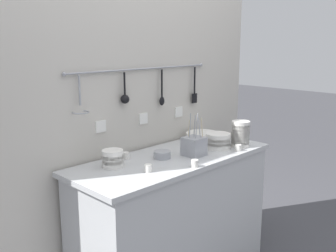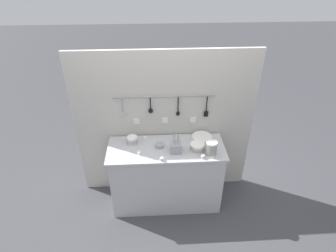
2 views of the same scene
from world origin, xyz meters
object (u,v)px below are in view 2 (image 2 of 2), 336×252
object	(u,v)px
bowl_stack_short_front	(132,140)
cup_edge_far	(162,159)
bowl_stack_wide_centre	(197,147)
cup_front_right	(215,142)
steel_mixing_bowl	(160,145)
cutlery_caddy	(176,147)
bowl_stack_tall_left	(211,149)
cup_centre	(145,139)
cup_front_left	(139,153)
cup_back_left	(203,157)
plate_stack	(202,138)

from	to	relation	value
bowl_stack_short_front	cup_edge_far	size ratio (longest dim) A/B	2.89
bowl_stack_wide_centre	cup_front_right	size ratio (longest dim) A/B	3.90
steel_mixing_bowl	cup_edge_far	world-z (taller)	steel_mixing_bowl
cup_edge_far	cutlery_caddy	bearing A→B (deg)	42.42
bowl_stack_tall_left	cup_centre	bearing A→B (deg)	156.12
cup_front_right	cup_front_left	world-z (taller)	same
cutlery_caddy	cup_edge_far	distance (m)	0.23
steel_mixing_bowl	cup_centre	size ratio (longest dim) A/B	2.49
steel_mixing_bowl	cup_front_right	bearing A→B (deg)	3.24
bowl_stack_tall_left	cup_back_left	xyz separation A→B (m)	(-0.10, -0.06, -0.07)
bowl_stack_wide_centre	cup_centre	world-z (taller)	bowl_stack_wide_centre
steel_mixing_bowl	bowl_stack_wide_centre	bearing A→B (deg)	-13.47
plate_stack	cup_front_right	world-z (taller)	plate_stack
bowl_stack_tall_left	bowl_stack_wide_centre	world-z (taller)	bowl_stack_tall_left
cup_edge_far	cup_front_right	world-z (taller)	same
bowl_stack_short_front	cup_front_right	distance (m)	0.97
cup_edge_far	cup_front_left	size ratio (longest dim) A/B	1.00
bowl_stack_wide_centre	cup_back_left	distance (m)	0.14
bowl_stack_wide_centre	cup_centre	xyz separation A→B (m)	(-0.59, 0.24, -0.03)
bowl_stack_wide_centre	steel_mixing_bowl	world-z (taller)	bowl_stack_wide_centre
cutlery_caddy	cup_front_left	xyz separation A→B (m)	(-0.41, -0.03, -0.04)
bowl_stack_tall_left	steel_mixing_bowl	size ratio (longest dim) A/B	1.67
cup_edge_far	cup_front_right	bearing A→B (deg)	24.33
bowl_stack_tall_left	steel_mixing_bowl	xyz separation A→B (m)	(-0.56, 0.18, -0.07)
bowl_stack_tall_left	bowl_stack_wide_centre	bearing A→B (deg)	150.76
bowl_stack_short_front	cup_front_left	distance (m)	0.22
bowl_stack_wide_centre	cup_front_right	bearing A→B (deg)	30.78
bowl_stack_tall_left	cup_back_left	distance (m)	0.13
bowl_stack_wide_centre	cup_back_left	bearing A→B (deg)	-72.94
cutlery_caddy	cup_front_left	bearing A→B (deg)	-175.74
bowl_stack_short_front	cup_front_left	size ratio (longest dim) A/B	2.89
bowl_stack_wide_centre	cup_edge_far	xyz separation A→B (m)	(-0.41, -0.15, -0.03)
cutlery_caddy	cup_front_left	size ratio (longest dim) A/B	6.58
steel_mixing_bowl	cutlery_caddy	size ratio (longest dim) A/B	0.38
cutlery_caddy	cup_front_right	xyz separation A→B (m)	(0.47, 0.13, -0.04)
bowl_stack_wide_centre	cup_front_left	bearing A→B (deg)	-177.55
bowl_stack_tall_left	cup_front_left	distance (m)	0.80
cutlery_caddy	cup_edge_far	size ratio (longest dim) A/B	6.58
bowl_stack_short_front	cup_edge_far	world-z (taller)	bowl_stack_short_front
cup_front_right	bowl_stack_wide_centre	bearing A→B (deg)	-149.22
bowl_stack_wide_centre	cup_centre	distance (m)	0.64
plate_stack	cup_back_left	world-z (taller)	plate_stack
cup_back_left	cup_front_left	size ratio (longest dim) A/B	1.00
bowl_stack_wide_centre	cup_edge_far	size ratio (longest dim) A/B	3.90
cutlery_caddy	steel_mixing_bowl	bearing A→B (deg)	151.69
plate_stack	cup_edge_far	size ratio (longest dim) A/B	5.69
cup_front_left	bowl_stack_tall_left	bearing A→B (deg)	-3.70
plate_stack	cup_centre	xyz separation A→B (m)	(-0.67, 0.04, -0.01)
cutlery_caddy	cup_edge_far	bearing A→B (deg)	-137.58
steel_mixing_bowl	cup_edge_far	bearing A→B (deg)	-87.05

